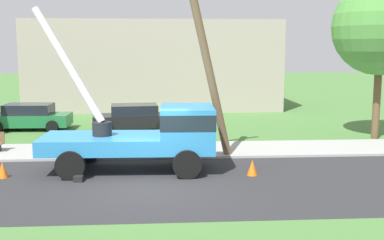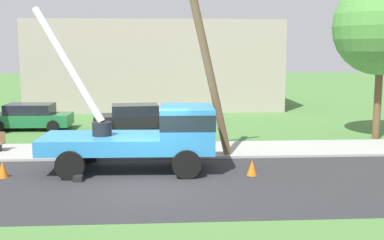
% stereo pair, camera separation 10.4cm
% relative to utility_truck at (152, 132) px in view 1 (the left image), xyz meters
% --- Properties ---
extents(ground_plane, '(120.00, 120.00, 0.00)m').
position_rel_utility_truck_xyz_m(ground_plane, '(0.03, 10.08, -1.41)').
color(ground_plane, '#477538').
extents(road_asphalt, '(80.00, 7.05, 0.01)m').
position_rel_utility_truck_xyz_m(road_asphalt, '(0.03, -1.92, -1.40)').
color(road_asphalt, '#2B2B2D').
rests_on(road_asphalt, ground).
extents(sidewalk_strip, '(80.00, 3.13, 0.10)m').
position_rel_utility_truck_xyz_m(sidewalk_strip, '(0.03, 3.17, -1.36)').
color(sidewalk_strip, '#9E9E99').
rests_on(sidewalk_strip, ground).
extents(utility_truck, '(6.76, 3.21, 5.98)m').
position_rel_utility_truck_xyz_m(utility_truck, '(0.00, 0.00, 0.00)').
color(utility_truck, '#2D84C6').
rests_on(utility_truck, ground).
extents(leaning_utility_pole, '(2.87, 1.56, 8.78)m').
position_rel_utility_truck_xyz_m(leaning_utility_pole, '(2.04, 1.51, 3.10)').
color(leaning_utility_pole, brown).
rests_on(leaning_utility_pole, ground).
extents(traffic_cone_ahead, '(0.36, 0.36, 0.56)m').
position_rel_utility_truck_xyz_m(traffic_cone_ahead, '(3.54, -0.99, -1.13)').
color(traffic_cone_ahead, orange).
rests_on(traffic_cone_ahead, ground).
extents(traffic_cone_behind, '(0.36, 0.36, 0.56)m').
position_rel_utility_truck_xyz_m(traffic_cone_behind, '(-5.13, -0.73, -1.13)').
color(traffic_cone_behind, orange).
rests_on(traffic_cone_behind, ground).
extents(parked_sedan_green, '(4.45, 2.10, 1.42)m').
position_rel_utility_truck_xyz_m(parked_sedan_green, '(-6.85, 9.23, -0.70)').
color(parked_sedan_green, '#1E6638').
rests_on(parked_sedan_green, ground).
extents(parked_sedan_black, '(4.55, 2.29, 1.42)m').
position_rel_utility_truck_xyz_m(parked_sedan_black, '(-1.08, 8.60, -0.70)').
color(parked_sedan_black, black).
rests_on(parked_sedan_black, ground).
extents(roadside_tree_far, '(4.65, 4.65, 7.78)m').
position_rel_utility_truck_xyz_m(roadside_tree_far, '(10.95, 5.44, 4.03)').
color(roadside_tree_far, brown).
rests_on(roadside_tree_far, ground).
extents(lowrise_building_backdrop, '(18.00, 6.00, 6.40)m').
position_rel_utility_truck_xyz_m(lowrise_building_backdrop, '(-0.07, 18.33, 1.79)').
color(lowrise_building_backdrop, '#A5998C').
rests_on(lowrise_building_backdrop, ground).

